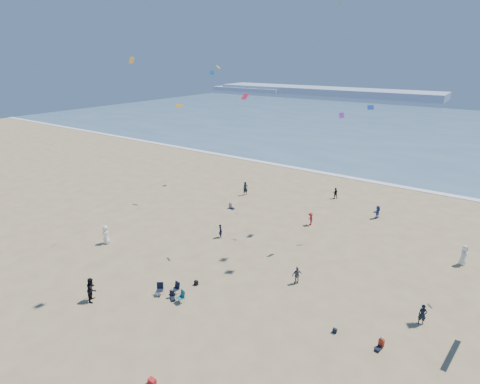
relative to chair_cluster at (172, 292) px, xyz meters
The scene contains 13 objects.
ground 8.06m from the chair_cluster, 61.40° to the right, with size 220.00×220.00×0.00m, color tan.
ocean 88.02m from the chair_cluster, 87.49° to the left, with size 220.00×100.00×0.06m, color #476B84.
surf_line 38.13m from the chair_cluster, 84.20° to the left, with size 220.00×1.20×0.08m, color white.
headland_far 172.34m from the chair_cluster, 109.01° to the left, with size 110.00×20.00×3.20m, color #7A8EA8.
headland_near 184.90m from the chair_cluster, 121.33° to the left, with size 40.00×14.00×2.00m, color #7A8EA8.
standing_flyers 10.61m from the chair_cluster, 56.20° to the left, with size 34.04×36.56×1.95m.
seated_group 5.60m from the chair_cluster, ahead, with size 22.79×29.16×0.84m.
chair_cluster is the anchor object (origin of this frame).
white_tote 1.25m from the chair_cluster, 156.12° to the right, with size 0.35×0.20×0.40m, color silver.
black_backpack 2.43m from the chair_cluster, 78.87° to the left, with size 0.30×0.22×0.38m, color black.
cooler 8.24m from the chair_cluster, 53.48° to the right, with size 0.45×0.30×0.30m, color red.
navy_bag 12.49m from the chair_cluster, 15.88° to the left, with size 0.28×0.18×0.34m, color black.
kites_aloft 20.29m from the chair_cluster, 28.24° to the left, with size 40.85×42.88×28.49m.
Camera 1 is at (14.63, -10.26, 17.80)m, focal length 28.00 mm.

